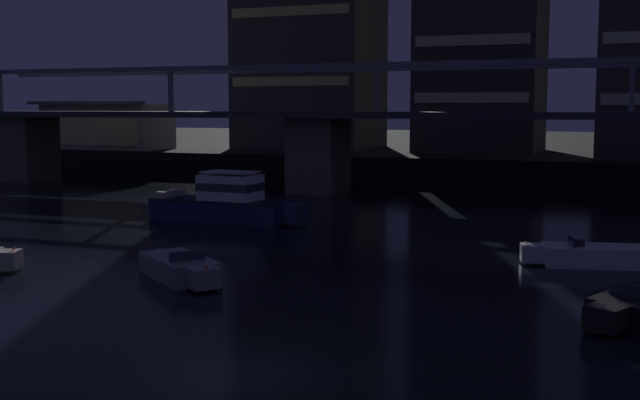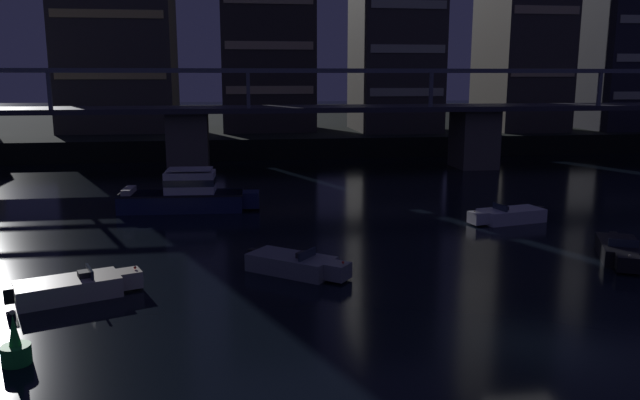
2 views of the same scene
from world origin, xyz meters
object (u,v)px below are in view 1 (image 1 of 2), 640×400
at_px(tower_west_tall, 483,16).
at_px(waterfront_pavilion, 108,126).
at_px(speedboat_near_right, 181,268).
at_px(cabin_cruiser_near_left, 226,202).
at_px(speedboat_mid_left, 588,255).
at_px(river_bridge, 503,138).

relative_size(tower_west_tall, waterfront_pavilion, 2.05).
bearing_deg(waterfront_pavilion, speedboat_near_right, -51.65).
bearing_deg(speedboat_near_right, cabin_cruiser_near_left, 111.54).
distance_m(speedboat_near_right, speedboat_mid_left, 16.12).
relative_size(river_bridge, waterfront_pavilion, 7.04).
relative_size(speedboat_near_right, speedboat_mid_left, 0.89).
relative_size(river_bridge, speedboat_near_right, 18.85).
xyz_separation_m(waterfront_pavilion, cabin_cruiser_near_left, (28.08, -28.23, -3.39)).
distance_m(river_bridge, waterfront_pavilion, 42.52).
height_order(river_bridge, tower_west_tall, tower_west_tall).
xyz_separation_m(cabin_cruiser_near_left, speedboat_mid_left, (19.59, -6.28, -0.64)).
height_order(cabin_cruiser_near_left, speedboat_near_right, cabin_cruiser_near_left).
bearing_deg(waterfront_pavilion, river_bridge, -16.27).
bearing_deg(speedboat_mid_left, cabin_cruiser_near_left, 162.22).
bearing_deg(waterfront_pavilion, cabin_cruiser_near_left, -45.16).
bearing_deg(speedboat_near_right, waterfront_pavilion, 128.35).
xyz_separation_m(river_bridge, waterfront_pavilion, (-40.82, 11.91, 0.22)).
relative_size(cabin_cruiser_near_left, speedboat_mid_left, 1.77).
relative_size(river_bridge, tower_west_tall, 3.44).
bearing_deg(speedboat_near_right, speedboat_mid_left, 30.55).
height_order(speedboat_near_right, speedboat_mid_left, same).
bearing_deg(tower_west_tall, waterfront_pavilion, -166.74).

